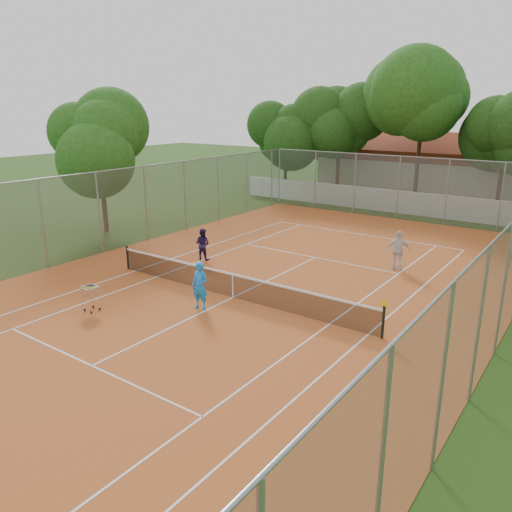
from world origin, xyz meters
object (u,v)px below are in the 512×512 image
Objects in this scene: clubhouse at (427,165)px; player_far_left at (203,244)px; player_near at (200,286)px; ball_hopper at (91,298)px; tennis_net at (233,285)px; player_far_right at (398,250)px.

clubhouse reaches higher than player_far_left.
clubhouse is 9.51× the size of player_near.
tennis_net is at bearing 68.52° from ball_hopper.
tennis_net is at bearing -86.05° from clubhouse.
player_far_left is at bearing 3.45° from player_far_right.
player_near is at bearing 57.22° from ball_hopper.
player_far_left is at bearing 121.84° from player_near.
player_far_left is (-2.21, -25.94, -1.43)m from clubhouse.
player_near is 3.86m from ball_hopper.
tennis_net is 11.93× the size of ball_hopper.
tennis_net is 0.72× the size of clubhouse.
ball_hopper reaches higher than tennis_net.
player_far_right is 1.79× the size of ball_hopper.
player_near is at bearing -86.78° from clubhouse.
player_far_right reaches higher than tennis_net.
player_far_right is at bearing 55.07° from player_near.
clubhouse is 32.99m from ball_hopper.
tennis_net is 1.59m from player_near.
tennis_net is 5.11m from ball_hopper.
clubhouse is 26.07m from player_far_left.
clubhouse reaches higher than tennis_net.
player_far_right is (8.05, 3.84, 0.14)m from player_far_left.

